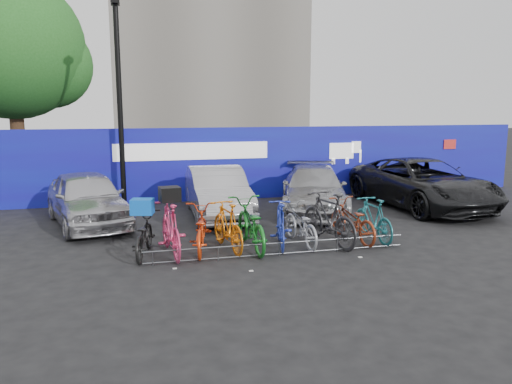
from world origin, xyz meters
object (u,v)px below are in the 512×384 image
object	(u,v)px
car_0	(87,198)
bike_3	(228,226)
bike_6	(300,225)
bike_9	(373,219)
car_2	(314,189)
tree	(18,51)
bike_1	(171,229)
bike_rack	(279,248)
bike_0	(143,235)
bike_7	(329,218)
bike_5	(281,224)
car_3	(422,183)
bike_8	(352,221)
lamppost	(120,100)
bike_4	(250,225)
car_1	(217,192)
bike_2	(200,229)

from	to	relation	value
car_0	bike_3	distance (m)	4.48
bike_6	bike_9	xyz separation A→B (m)	(1.76, -0.08, 0.05)
car_2	bike_3	size ratio (longest dim) A/B	2.54
tree	bike_1	distance (m)	11.94
bike_rack	bike_6	distance (m)	1.06
bike_0	bike_6	distance (m)	3.45
bike_7	bike_9	size ratio (longest dim) A/B	1.20
tree	bike_5	xyz separation A→B (m)	(7.00, -9.99, -4.55)
car_3	car_2	bearing A→B (deg)	171.44
bike_8	bike_7	bearing A→B (deg)	6.58
lamppost	bike_6	world-z (taller)	lamppost
car_3	bike_5	bearing A→B (deg)	-153.93
bike_5	bike_7	xyz separation A→B (m)	(1.10, -0.10, 0.09)
lamppost	bike_7	xyz separation A→B (m)	(4.52, -5.44, -2.66)
bike_4	bike_5	world-z (taller)	bike_4
lamppost	bike_4	bearing A→B (deg)	-62.90
bike_5	bike_6	world-z (taller)	bike_5
bike_6	bike_7	bearing A→B (deg)	160.43
car_1	bike_3	xyz separation A→B (m)	(-0.34, -3.34, -0.16)
car_2	bike_1	bearing A→B (deg)	-124.29
car_2	bike_1	xyz separation A→B (m)	(-4.48, -3.52, -0.08)
tree	bike_6	world-z (taller)	tree
bike_5	bike_9	xyz separation A→B (m)	(2.24, -0.01, -0.01)
bike_4	bike_5	distance (m)	0.69
bike_0	bike_7	size ratio (longest dim) A/B	0.84
bike_0	bike_5	distance (m)	2.97
car_2	bike_8	bearing A→B (deg)	-77.97
bike_8	bike_rack	bearing A→B (deg)	12.30
car_2	bike_3	xyz separation A→B (m)	(-3.25, -3.42, -0.12)
car_3	bike_9	size ratio (longest dim) A/B	3.18
bike_5	bike_8	xyz separation A→B (m)	(1.74, 0.07, -0.03)
bike_1	bike_7	xyz separation A→B (m)	(3.51, -0.03, 0.03)
bike_8	car_2	bearing A→B (deg)	-103.58
car_0	bike_6	world-z (taller)	car_0
bike_4	bike_7	xyz separation A→B (m)	(1.79, -0.10, 0.06)
bike_rack	bike_9	distance (m)	2.57
car_1	bike_0	size ratio (longest dim) A/B	2.47
bike_7	bike_8	world-z (taller)	bike_7
tree	bike_4	distance (m)	12.65
car_0	bike_7	xyz separation A→B (m)	(5.41, -3.32, -0.10)
bike_6	bike_rack	bearing A→B (deg)	41.94
car_3	bike_6	world-z (taller)	car_3
car_0	car_1	size ratio (longest dim) A/B	0.99
bike_1	bike_2	distance (m)	0.65
bike_1	bike_7	size ratio (longest dim) A/B	0.95
lamppost	car_2	xyz separation A→B (m)	(5.49, -1.89, -2.61)
car_0	car_3	distance (m)	9.82
car_3	bike_5	distance (m)	6.35
bike_2	bike_9	world-z (taller)	bike_9
bike_5	bike_6	distance (m)	0.49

